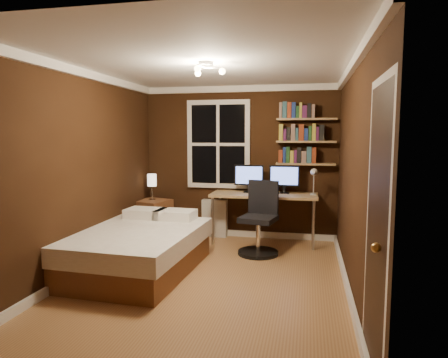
% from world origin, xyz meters
% --- Properties ---
extents(floor, '(4.20, 4.20, 0.00)m').
position_xyz_m(floor, '(0.00, 0.00, 0.00)').
color(floor, '#92603A').
rests_on(floor, ground).
extents(wall_back, '(3.20, 0.04, 2.50)m').
position_xyz_m(wall_back, '(0.00, 2.10, 1.25)').
color(wall_back, black).
rests_on(wall_back, ground).
extents(wall_left, '(0.04, 4.20, 2.50)m').
position_xyz_m(wall_left, '(-1.60, 0.00, 1.25)').
color(wall_left, black).
rests_on(wall_left, ground).
extents(wall_right, '(0.04, 4.20, 2.50)m').
position_xyz_m(wall_right, '(1.60, 0.00, 1.25)').
color(wall_right, black).
rests_on(wall_right, ground).
extents(ceiling, '(3.20, 4.20, 0.02)m').
position_xyz_m(ceiling, '(0.00, 0.00, 2.50)').
color(ceiling, white).
rests_on(ceiling, wall_back).
extents(window, '(1.06, 0.06, 1.46)m').
position_xyz_m(window, '(-0.35, 2.06, 1.55)').
color(window, white).
rests_on(window, wall_back).
extents(door, '(0.03, 0.82, 2.05)m').
position_xyz_m(door, '(1.59, -1.55, 1.02)').
color(door, black).
rests_on(door, ground).
extents(door_knob, '(0.06, 0.06, 0.06)m').
position_xyz_m(door_knob, '(1.55, -1.85, 1.00)').
color(door_knob, '#C49042').
rests_on(door_knob, door).
extents(ceiling_fixture, '(0.44, 0.44, 0.18)m').
position_xyz_m(ceiling_fixture, '(0.00, -0.10, 2.40)').
color(ceiling_fixture, beige).
rests_on(ceiling_fixture, ceiling).
extents(bookshelf_lower, '(0.92, 0.22, 0.03)m').
position_xyz_m(bookshelf_lower, '(1.08, 1.98, 1.25)').
color(bookshelf_lower, '#9B7A4B').
rests_on(bookshelf_lower, wall_back).
extents(books_row_lower, '(0.54, 0.16, 0.23)m').
position_xyz_m(books_row_lower, '(1.08, 1.98, 1.38)').
color(books_row_lower, maroon).
rests_on(books_row_lower, bookshelf_lower).
extents(bookshelf_middle, '(0.92, 0.22, 0.03)m').
position_xyz_m(bookshelf_middle, '(1.08, 1.98, 1.60)').
color(bookshelf_middle, '#9B7A4B').
rests_on(bookshelf_middle, wall_back).
extents(books_row_middle, '(0.66, 0.16, 0.23)m').
position_xyz_m(books_row_middle, '(1.08, 1.98, 1.73)').
color(books_row_middle, navy).
rests_on(books_row_middle, bookshelf_middle).
extents(bookshelf_upper, '(0.92, 0.22, 0.03)m').
position_xyz_m(bookshelf_upper, '(1.08, 1.98, 1.95)').
color(bookshelf_upper, '#9B7A4B').
rests_on(bookshelf_upper, wall_back).
extents(books_row_upper, '(0.54, 0.16, 0.23)m').
position_xyz_m(books_row_upper, '(1.08, 1.98, 2.08)').
color(books_row_upper, '#214E24').
rests_on(books_row_upper, bookshelf_upper).
extents(bed, '(1.49, 2.00, 0.66)m').
position_xyz_m(bed, '(-0.95, 0.11, 0.28)').
color(bed, brown).
rests_on(bed, ground).
extents(nightstand, '(0.64, 0.64, 0.63)m').
position_xyz_m(nightstand, '(-1.40, 1.72, 0.31)').
color(nightstand, brown).
rests_on(nightstand, ground).
extents(bedside_lamp, '(0.15, 0.15, 0.44)m').
position_xyz_m(bedside_lamp, '(-1.40, 1.72, 0.85)').
color(bedside_lamp, beige).
rests_on(bedside_lamp, nightstand).
extents(radiator, '(0.42, 0.15, 0.62)m').
position_xyz_m(radiator, '(-0.40, 1.99, 0.31)').
color(radiator, silver).
rests_on(radiator, ground).
extents(desk, '(1.66, 0.62, 0.79)m').
position_xyz_m(desk, '(0.45, 1.77, 0.73)').
color(desk, '#9B7A4B').
rests_on(desk, ground).
extents(monitor_left, '(0.47, 0.12, 0.44)m').
position_xyz_m(monitor_left, '(0.20, 1.85, 1.01)').
color(monitor_left, black).
rests_on(monitor_left, desk).
extents(monitor_right, '(0.47, 0.12, 0.44)m').
position_xyz_m(monitor_right, '(0.76, 1.85, 1.01)').
color(monitor_right, black).
rests_on(monitor_right, desk).
extents(desk_lamp, '(0.14, 0.32, 0.44)m').
position_xyz_m(desk_lamp, '(1.21, 1.70, 1.01)').
color(desk_lamp, silver).
rests_on(desk_lamp, desk).
extents(office_chair, '(0.58, 0.58, 1.05)m').
position_xyz_m(office_chair, '(0.46, 1.17, 0.40)').
color(office_chair, black).
rests_on(office_chair, ground).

